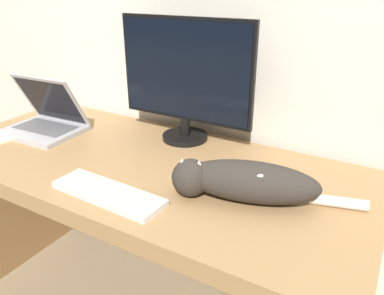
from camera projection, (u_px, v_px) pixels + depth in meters
name	position (u px, v px, depth m)	size (l,w,h in m)	color
desk	(143.00, 196.00, 1.43)	(1.64, 0.73, 0.76)	#A37A4C
monitor	(185.00, 78.00, 1.46)	(0.58, 0.19, 0.49)	black
laptop	(45.00, 121.00, 1.62)	(0.33, 0.27, 0.24)	#B7B7BC
external_keyboard	(108.00, 193.00, 1.14)	(0.38, 0.13, 0.02)	white
cat	(243.00, 180.00, 1.11)	(0.55, 0.25, 0.12)	#332D28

